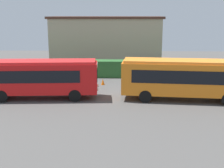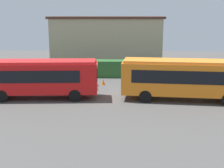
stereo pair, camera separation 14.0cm
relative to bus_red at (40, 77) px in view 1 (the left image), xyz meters
name	(u,v)px [view 1 (the left image)]	position (x,y,z in m)	size (l,w,h in m)	color
ground_plane	(134,95)	(7.80, 1.46, -1.84)	(64.00, 64.00, 0.00)	#514F4C
bus_red	(40,77)	(0.00, 0.00, 0.00)	(9.66, 3.05, 3.20)	red
bus_orange	(185,77)	(11.90, -0.07, 0.06)	(10.50, 3.46, 3.31)	orange
person_left	(61,82)	(1.34, 1.94, -0.90)	(0.54, 0.43, 1.79)	black
person_center	(174,78)	(11.69, 4.02, -0.82)	(0.53, 0.53, 1.93)	black
hedge_row	(131,69)	(7.80, 9.23, -0.92)	(44.00, 1.71, 1.84)	#2B612D
depot_building	(106,42)	(4.63, 16.03, 1.47)	(14.52, 6.63, 6.61)	tan
traffic_cone	(103,82)	(4.85, 5.15, -1.54)	(0.36, 0.36, 0.60)	orange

